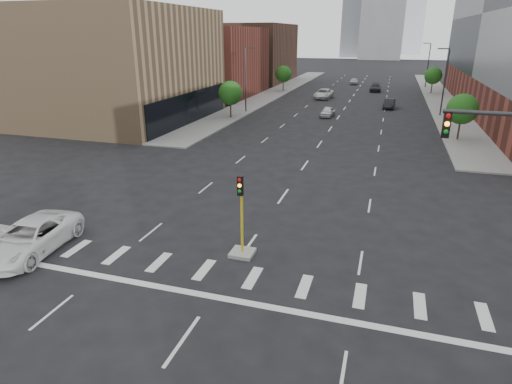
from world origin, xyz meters
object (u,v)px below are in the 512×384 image
at_px(car_near_left, 328,112).
at_px(car_deep_right, 375,88).
at_px(parked_minivan, 30,237).
at_px(median_traffic_signal, 242,238).
at_px(car_far_left, 324,94).
at_px(car_distant, 354,81).
at_px(car_mid_right, 389,104).

distance_m(car_near_left, car_deep_right, 30.82).
xyz_separation_m(car_deep_right, parked_minivan, (-14.32, -74.46, 0.10)).
bearing_deg(parked_minivan, median_traffic_signal, 9.89).
height_order(car_far_left, car_distant, car_far_left).
distance_m(median_traffic_signal, parked_minivan, 11.15).
xyz_separation_m(car_near_left, car_far_left, (-3.27, 17.48, 0.16)).
bearing_deg(car_mid_right, parked_minivan, -103.93).
bearing_deg(car_mid_right, median_traffic_signal, -93.46).
bearing_deg(parked_minivan, car_deep_right, 73.57).
bearing_deg(car_near_left, car_mid_right, 55.29).
xyz_separation_m(car_mid_right, car_deep_right, (-3.00, 20.57, 0.03)).
bearing_deg(car_deep_right, car_far_left, -125.23).
relative_size(car_near_left, car_distant, 0.94).
relative_size(car_far_left, car_distant, 1.44).
height_order(car_mid_right, parked_minivan, parked_minivan).
distance_m(median_traffic_signal, car_mid_right, 51.35).
height_order(median_traffic_signal, car_far_left, median_traffic_signal).
distance_m(car_mid_right, parked_minivan, 56.61).
relative_size(median_traffic_signal, car_deep_right, 0.85).
bearing_deg(car_far_left, car_deep_right, 60.04).
height_order(car_far_left, parked_minivan, parked_minivan).
relative_size(car_mid_right, car_distant, 1.06).
distance_m(car_distant, parked_minivan, 86.85).
height_order(car_near_left, parked_minivan, parked_minivan).
relative_size(car_mid_right, car_deep_right, 0.85).
bearing_deg(car_far_left, car_near_left, -76.47).
height_order(median_traffic_signal, car_distant, median_traffic_signal).
height_order(median_traffic_signal, car_near_left, median_traffic_signal).
bearing_deg(car_far_left, median_traffic_signal, -82.42).
xyz_separation_m(car_far_left, car_deep_right, (8.35, 12.91, -0.08)).
relative_size(car_near_left, car_deep_right, 0.76).
relative_size(car_distant, parked_minivan, 0.67).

